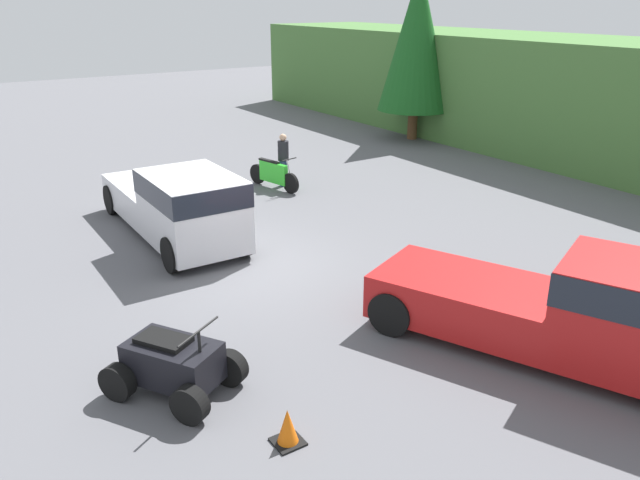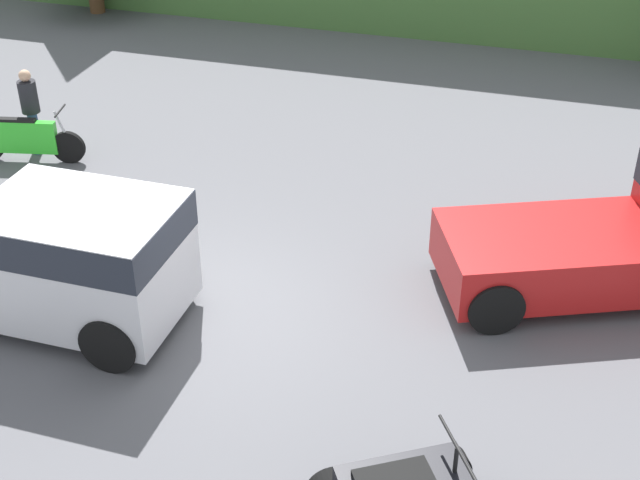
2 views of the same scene
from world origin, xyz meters
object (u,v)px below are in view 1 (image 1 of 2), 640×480
(quad_atv, at_px, (173,365))
(pickup_truck_second, at_px, (179,203))
(dirt_bike, at_px, (274,174))
(rider_person, at_px, (283,158))
(traffic_cone, at_px, (288,428))
(pickup_truck_red, at_px, (583,309))

(quad_atv, bearing_deg, pickup_truck_second, 125.92)
(dirt_bike, bearing_deg, rider_person, 90.32)
(quad_atv, relative_size, traffic_cone, 4.25)
(pickup_truck_red, bearing_deg, dirt_bike, 152.61)
(pickup_truck_red, distance_m, traffic_cone, 5.32)
(pickup_truck_red, relative_size, traffic_cone, 11.28)
(pickup_truck_red, bearing_deg, pickup_truck_second, 177.41)
(pickup_truck_second, relative_size, quad_atv, 2.58)
(quad_atv, xyz_separation_m, rider_person, (-9.14, 7.30, 0.46))
(pickup_truck_red, height_order, dirt_bike, pickup_truck_red)
(quad_atv, height_order, rider_person, rider_person)
(pickup_truck_red, relative_size, rider_person, 3.58)
(rider_person, bearing_deg, traffic_cone, -60.67)
(dirt_bike, relative_size, rider_person, 1.30)
(rider_person, relative_size, traffic_cone, 3.15)
(pickup_truck_second, distance_m, quad_atv, 6.73)
(pickup_truck_red, distance_m, quad_atv, 6.75)
(pickup_truck_red, distance_m, rider_person, 12.15)
(pickup_truck_second, distance_m, traffic_cone, 8.46)
(pickup_truck_second, xyz_separation_m, rider_person, (-2.93, 4.75, -0.08))
(traffic_cone, bearing_deg, dirt_bike, 151.57)
(pickup_truck_second, distance_m, rider_person, 5.58)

